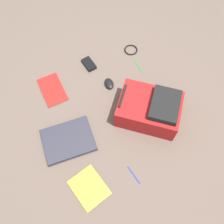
# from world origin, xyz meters

# --- Properties ---
(ground_plane) EXTENTS (3.52, 3.52, 0.00)m
(ground_plane) POSITION_xyz_m (0.00, 0.00, 0.00)
(ground_plane) COLOR brown
(backpack) EXTENTS (0.51, 0.52, 0.22)m
(backpack) POSITION_xyz_m (-0.22, 0.19, 0.10)
(backpack) COLOR maroon
(backpack) RESTS_ON ground_plane
(laptop) EXTENTS (0.40, 0.34, 0.03)m
(laptop) POSITION_xyz_m (0.36, 0.04, 0.02)
(laptop) COLOR #24242C
(laptop) RESTS_ON ground_plane
(book_manual) EXTENTS (0.20, 0.24, 0.01)m
(book_manual) POSITION_xyz_m (0.41, 0.39, 0.01)
(book_manual) COLOR silver
(book_manual) RESTS_ON ground_plane
(book_comic) EXTENTS (0.20, 0.30, 0.01)m
(book_comic) POSITION_xyz_m (0.26, -0.40, 0.01)
(book_comic) COLOR silver
(book_comic) RESTS_ON ground_plane
(computer_mouse) EXTENTS (0.09, 0.12, 0.04)m
(computer_mouse) POSITION_xyz_m (-0.13, -0.20, 0.02)
(computer_mouse) COLOR black
(computer_mouse) RESTS_ON ground_plane
(cable_coil) EXTENTS (0.11, 0.11, 0.01)m
(cable_coil) POSITION_xyz_m (-0.47, -0.39, 0.01)
(cable_coil) COLOR black
(cable_coil) RESTS_ON ground_plane
(power_brick) EXTENTS (0.07, 0.13, 0.03)m
(power_brick) POSITION_xyz_m (-0.10, -0.45, 0.01)
(power_brick) COLOR black
(power_brick) RESTS_ON ground_plane
(pen_black) EXTENTS (0.01, 0.13, 0.01)m
(pen_black) POSITION_xyz_m (0.12, 0.48, 0.00)
(pen_black) COLOR #1933B2
(pen_black) RESTS_ON ground_plane
(pen_blue) EXTENTS (0.03, 0.14, 0.01)m
(pen_blue) POSITION_xyz_m (-0.43, -0.22, 0.00)
(pen_blue) COLOR #198C33
(pen_blue) RESTS_ON ground_plane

